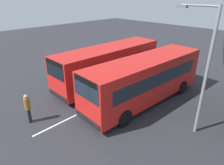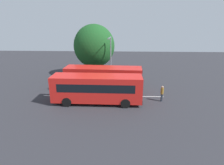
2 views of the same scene
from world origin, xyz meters
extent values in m
plane|color=#2B2B30|center=(0.00, 0.00, 0.00)|extent=(70.28, 70.28, 0.00)
cube|color=red|center=(-0.46, -1.94, 1.72)|extent=(9.62, 2.53, 2.74)
cube|color=black|center=(4.30, -2.00, 2.46)|extent=(0.14, 2.13, 1.15)
cube|color=black|center=(-0.45, -0.76, 2.05)|extent=(8.06, 0.17, 0.88)
cube|color=black|center=(-0.47, -3.13, 2.05)|extent=(8.06, 0.17, 0.88)
cube|color=black|center=(4.32, -2.00, 2.91)|extent=(0.12, 1.94, 0.32)
cube|color=black|center=(4.33, -2.00, 0.57)|extent=(0.12, 2.23, 0.36)
cylinder|color=black|center=(2.62, -0.83, 0.50)|extent=(1.01, 0.29, 1.00)
cylinder|color=black|center=(2.60, -3.13, 0.50)|extent=(1.01, 0.29, 1.00)
cylinder|color=black|center=(-3.52, -0.76, 0.50)|extent=(1.01, 0.29, 1.00)
cylinder|color=black|center=(-3.54, -3.06, 0.50)|extent=(1.01, 0.29, 1.00)
cube|color=red|center=(-0.11, 1.92, 1.72)|extent=(9.70, 2.91, 2.74)
cube|color=#19232D|center=(4.64, 1.68, 2.46)|extent=(0.23, 2.13, 1.15)
cube|color=#19232D|center=(-0.05, 3.10, 2.05)|extent=(8.05, 0.49, 0.88)
cube|color=#19232D|center=(-0.17, 0.74, 2.05)|extent=(8.05, 0.49, 0.88)
cube|color=black|center=(4.66, 1.68, 2.91)|extent=(0.20, 1.94, 0.32)
cube|color=black|center=(4.67, 1.68, 0.57)|extent=(0.21, 2.23, 0.36)
cylinder|color=black|center=(3.02, 2.91, 0.50)|extent=(1.02, 0.33, 1.00)
cylinder|color=black|center=(2.90, 0.62, 0.50)|extent=(1.02, 0.33, 1.00)
cylinder|color=black|center=(-3.11, 3.23, 0.50)|extent=(1.02, 0.33, 1.00)
cylinder|color=black|center=(-3.23, 0.93, 0.50)|extent=(1.02, 0.33, 1.00)
cylinder|color=#232833|center=(6.64, -1.28, 0.44)|extent=(0.13, 0.13, 0.88)
cylinder|color=#232833|center=(6.76, -1.17, 0.44)|extent=(0.13, 0.13, 0.88)
cylinder|color=olive|center=(6.70, -1.22, 1.23)|extent=(0.45, 0.45, 0.70)
sphere|color=tan|center=(6.70, -1.22, 1.69)|extent=(0.24, 0.24, 0.24)
cylinder|color=gray|center=(0.63, 6.00, 3.28)|extent=(0.16, 0.16, 6.56)
cylinder|color=gray|center=(0.54, 5.09, 6.46)|extent=(0.29, 1.84, 0.10)
cube|color=slate|center=(0.44, 4.18, 6.38)|extent=(0.26, 0.58, 0.14)
cube|color=silver|center=(0.00, 0.00, 0.00)|extent=(14.46, 0.37, 0.01)
camera|label=1|loc=(10.23, 9.18, 6.98)|focal=32.17mm
camera|label=2|loc=(1.99, -21.09, 8.61)|focal=30.40mm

